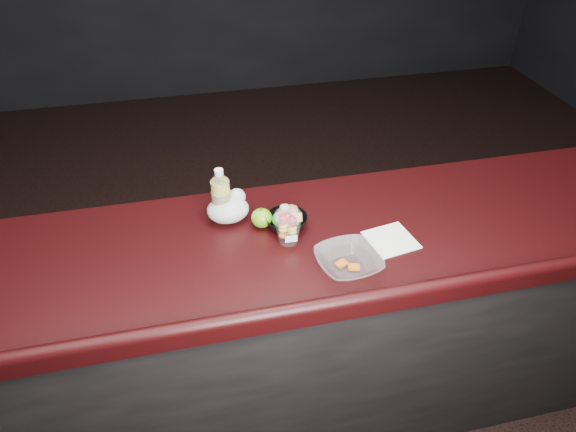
% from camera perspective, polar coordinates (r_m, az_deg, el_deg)
% --- Properties ---
extents(room_shell, '(8.00, 8.00, 8.00)m').
position_cam_1_polar(room_shell, '(1.18, 2.10, 18.98)').
color(room_shell, black).
rests_on(room_shell, ground).
extents(counter, '(4.06, 0.71, 1.02)m').
position_cam_1_polar(counter, '(2.20, -0.68, -12.92)').
color(counter, black).
rests_on(counter, ground).
extents(lemonade_bottle, '(0.07, 0.07, 0.22)m').
position_cam_1_polar(lemonade_bottle, '(1.90, -7.42, 1.92)').
color(lemonade_bottle, gold).
rests_on(lemonade_bottle, counter).
extents(fruit_cup, '(0.10, 0.10, 0.14)m').
position_cam_1_polar(fruit_cup, '(1.79, 0.02, -1.04)').
color(fruit_cup, white).
rests_on(fruit_cup, counter).
extents(green_apple, '(0.08, 0.08, 0.08)m').
position_cam_1_polar(green_apple, '(1.88, -2.95, -0.22)').
color(green_apple, '#43770D').
rests_on(green_apple, counter).
extents(plastic_bag, '(0.16, 0.13, 0.12)m').
position_cam_1_polar(plastic_bag, '(1.92, -6.55, 0.90)').
color(plastic_bag, silver).
rests_on(plastic_bag, counter).
extents(snack_bowl, '(0.17, 0.17, 0.08)m').
position_cam_1_polar(snack_bowl, '(1.88, -0.20, -0.51)').
color(snack_bowl, black).
rests_on(snack_bowl, counter).
extents(takeout_bowl, '(0.24, 0.24, 0.05)m').
position_cam_1_polar(takeout_bowl, '(1.72, 6.73, -5.06)').
color(takeout_bowl, silver).
rests_on(takeout_bowl, counter).
extents(paper_napkin, '(0.18, 0.18, 0.00)m').
position_cam_1_polar(paper_napkin, '(1.87, 11.38, -2.61)').
color(paper_napkin, white).
rests_on(paper_napkin, counter).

